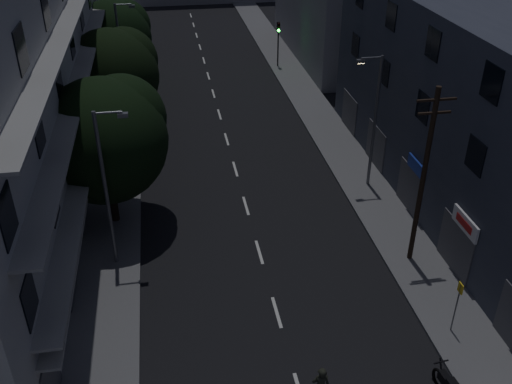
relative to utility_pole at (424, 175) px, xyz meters
name	(u,v)px	position (x,y,z in m)	size (l,w,h in m)	color
ground	(226,136)	(-7.31, 15.89, -4.87)	(160.00, 160.00, 0.00)	black
sidewalk_left	(119,143)	(-14.81, 15.89, -4.79)	(3.00, 90.00, 0.15)	#565659
sidewalk_right	(327,128)	(0.19, 15.89, -4.79)	(3.00, 90.00, 0.15)	#565659
lane_markings	(216,104)	(-7.31, 22.14, -4.86)	(0.15, 60.50, 0.01)	beige
building_left	(11,88)	(-19.29, 8.89, 2.13)	(7.00, 36.00, 14.00)	#9E9E9A
building_right	(470,114)	(4.68, 4.88, 0.63)	(6.19, 28.00, 11.00)	#2E323E
tree_near	(105,136)	(-14.58, 6.05, 0.33)	(6.55, 6.55, 8.07)	black
tree_mid	(112,72)	(-14.71, 16.42, 0.14)	(6.31, 6.31, 7.77)	black
tree_far	(114,35)	(-15.01, 25.98, 0.02)	(6.11, 6.11, 7.56)	black
traffic_signal_far_right	(278,35)	(-0.59, 30.11, -1.77)	(0.28, 0.37, 4.10)	black
traffic_signal_far_left	(134,39)	(-13.68, 30.80, -1.77)	(0.28, 0.37, 4.10)	black
street_lamp_left_near	(107,183)	(-14.34, 2.15, -0.27)	(1.51, 0.25, 8.00)	slate
street_lamp_right	(373,116)	(0.28, 7.43, -0.27)	(1.51, 0.25, 8.00)	#5A5C62
street_lamp_left_far	(122,51)	(-14.29, 22.36, -0.27)	(1.51, 0.25, 8.00)	#5A5E61
utility_pole	(424,175)	(0.00, 0.00, 0.00)	(1.80, 0.24, 9.00)	black
bus_stop_sign	(458,299)	(-0.26, -5.06, -2.98)	(0.06, 0.35, 2.52)	#595B60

